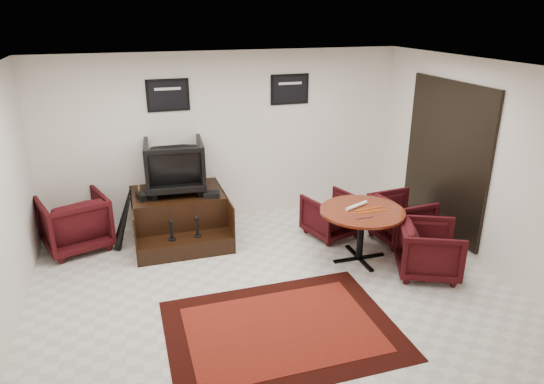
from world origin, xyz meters
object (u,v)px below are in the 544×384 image
(armchair_side, at_px, (75,220))
(table_chair_window, at_px, (401,216))
(table_chair_corner, at_px, (429,247))
(meeting_table, at_px, (362,216))
(table_chair_back, at_px, (331,213))
(shine_podium, at_px, (179,217))
(shine_chair, at_px, (174,163))

(armchair_side, xyz_separation_m, table_chair_window, (4.80, -1.22, -0.06))
(table_chair_window, bearing_deg, table_chair_corner, 164.04)
(meeting_table, bearing_deg, table_chair_back, 94.61)
(shine_podium, relative_size, shine_chair, 1.61)
(shine_chair, bearing_deg, table_chair_window, 162.91)
(shine_chair, bearing_deg, table_chair_corner, 147.28)
(shine_podium, xyz_separation_m, table_chair_window, (3.27, -1.15, 0.07))
(shine_chair, height_order, table_chair_corner, shine_chair)
(meeting_table, bearing_deg, armchair_side, 157.69)
(table_chair_back, distance_m, table_chair_corner, 1.70)
(shine_podium, height_order, table_chair_corner, table_chair_corner)
(shine_podium, distance_m, table_chair_back, 2.40)
(table_chair_window, relative_size, table_chair_corner, 1.00)
(shine_podium, height_order, armchair_side, armchair_side)
(table_chair_back, height_order, table_chair_corner, table_chair_corner)
(table_chair_back, relative_size, table_chair_corner, 0.94)
(table_chair_corner, bearing_deg, meeting_table, 71.25)
(armchair_side, relative_size, meeting_table, 0.78)
(shine_chair, distance_m, meeting_table, 2.95)
(shine_chair, height_order, table_chair_back, shine_chair)
(shine_chair, relative_size, table_chair_back, 1.21)
(shine_chair, height_order, armchair_side, shine_chair)
(shine_podium, bearing_deg, meeting_table, -32.82)
(shine_chair, xyz_separation_m, table_chair_window, (3.27, -1.29, -0.78))
(armchair_side, height_order, meeting_table, armchair_side)
(shine_chair, distance_m, table_chair_corner, 3.93)
(shine_podium, relative_size, meeting_table, 1.23)
(table_chair_corner, bearing_deg, shine_podium, 79.04)
(shine_chair, xyz_separation_m, table_chair_back, (2.30, -0.80, -0.81))
(armchair_side, distance_m, table_chair_window, 4.95)
(armchair_side, bearing_deg, meeting_table, 139.06)
(shine_chair, relative_size, armchair_side, 0.98)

